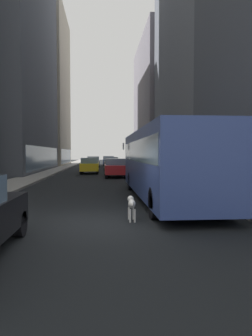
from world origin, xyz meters
name	(u,v)px	position (x,y,z in m)	size (l,w,h in m)	color
ground_plane	(101,168)	(0.00, 35.00, 0.00)	(120.00, 120.00, 0.00)	black
sidewalk_left	(61,168)	(-5.70, 35.00, 0.07)	(2.40, 110.00, 0.15)	gray
sidewalk_right	(141,167)	(5.70, 35.00, 0.07)	(2.40, 110.00, 0.15)	#ADA89E
building_left_far	(32,89)	(-11.90, 45.84, 13.24)	(11.58, 15.97, 26.49)	#B2A893
building_right_mid	(215,42)	(11.90, 22.77, 13.71)	(9.62, 18.56, 27.43)	slate
building_right_far	(171,104)	(11.90, 42.98, 10.51)	(10.64, 20.63, 21.04)	slate
transit_bus	(164,160)	(2.80, 4.58, 1.78)	(2.78, 11.53, 3.05)	#33478C
car_yellow_taxi	(90,166)	(-1.20, 22.89, 0.82)	(1.84, 4.05, 1.62)	yellow
car_silver_sedan	(93,162)	(-1.20, 37.87, 0.82)	(1.86, 4.34, 1.62)	#B7BABF
car_blue_hatchback	(108,161)	(1.20, 42.98, 0.82)	(1.87, 3.91, 1.62)	#4C6BB7
car_grey_wagon	(111,164)	(1.20, 29.13, 0.82)	(1.76, 4.36, 1.62)	slate
car_red_coupe	(115,168)	(1.20, 17.85, 0.82)	(1.80, 4.41, 1.62)	red
dalmatian_dog	(132,204)	(0.92, 0.26, 0.51)	(0.22, 0.96, 0.72)	white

